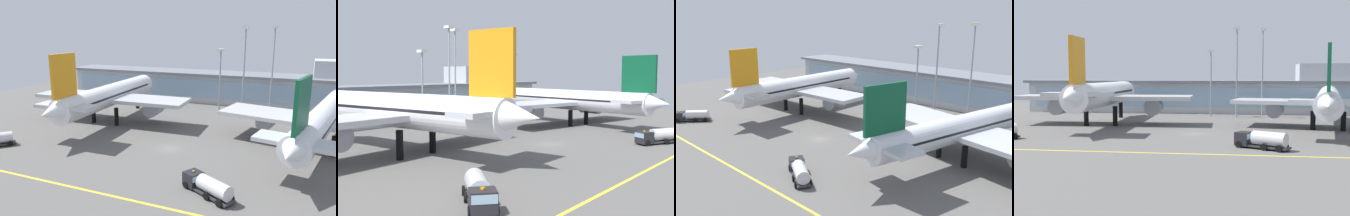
% 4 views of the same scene
% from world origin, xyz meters
% --- Properties ---
extents(ground_plane, '(180.00, 180.00, 0.00)m').
position_xyz_m(ground_plane, '(0.00, 0.00, 0.00)').
color(ground_plane, '#5B5956').
extents(taxiway_centreline_stripe, '(144.00, 0.50, 0.01)m').
position_xyz_m(taxiway_centreline_stripe, '(0.00, -22.00, 0.01)').
color(taxiway_centreline_stripe, yellow).
rests_on(taxiway_centreline_stripe, ground).
extents(terminal_building, '(119.85, 14.00, 15.37)m').
position_xyz_m(terminal_building, '(2.16, 50.62, 5.60)').
color(terminal_building, '#ADB2B7').
rests_on(terminal_building, ground).
extents(airliner_near_left, '(42.73, 52.33, 19.37)m').
position_xyz_m(airliner_near_left, '(-23.09, 13.62, 7.08)').
color(airliner_near_left, black).
rests_on(airliner_near_left, ground).
extents(airliner_near_right, '(43.51, 55.50, 17.26)m').
position_xyz_m(airliner_near_right, '(28.76, 12.37, 6.29)').
color(airliner_near_right, black).
rests_on(airliner_near_right, ground).
extents(fuel_tanker_truck, '(9.07, 6.57, 2.90)m').
position_xyz_m(fuel_tanker_truck, '(12.72, -15.88, 1.51)').
color(fuel_tanker_truck, black).
rests_on(fuel_tanker_truck, ground).
extents(baggage_tug_near, '(7.78, 8.41, 2.90)m').
position_xyz_m(baggage_tug_near, '(-35.24, -14.07, 1.51)').
color(baggage_tug_near, black).
rests_on(baggage_tug_near, ground).
extents(apron_light_mast_west, '(1.80, 1.80, 25.28)m').
position_xyz_m(apron_light_mast_west, '(8.32, 35.44, 16.37)').
color(apron_light_mast_west, gray).
rests_on(apron_light_mast_west, ground).
extents(apron_light_mast_centre, '(1.80, 1.80, 25.47)m').
position_xyz_m(apron_light_mast_centre, '(15.67, 40.75, 16.47)').
color(apron_light_mast_centre, gray).
rests_on(apron_light_mast_centre, ground).
extents(apron_light_mast_east, '(1.80, 1.80, 18.98)m').
position_xyz_m(apron_light_mast_east, '(0.95, 37.21, 12.85)').
color(apron_light_mast_east, gray).
rests_on(apron_light_mast_east, ground).
extents(apron_light_mast_far_east, '(1.80, 1.80, 19.85)m').
position_xyz_m(apron_light_mast_far_east, '(42.64, 40.95, 13.34)').
color(apron_light_mast_far_east, gray).
rests_on(apron_light_mast_far_east, ground).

